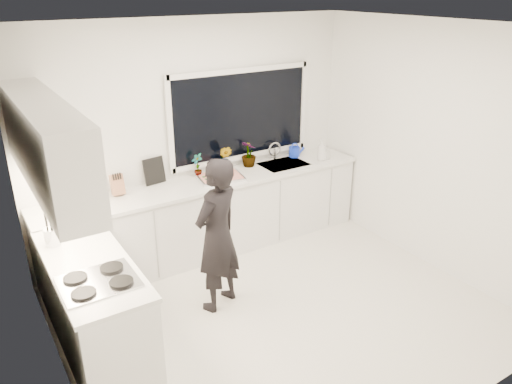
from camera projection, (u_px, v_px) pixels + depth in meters
floor at (279, 312)px, 4.97m from camera, size 4.00×3.50×0.02m
wall_back at (195, 138)px, 5.82m from camera, size 4.00×0.02×2.70m
wall_left at (45, 244)px, 3.45m from camera, size 0.02×3.50×2.70m
wall_right at (433, 149)px, 5.44m from camera, size 0.02×3.50×2.70m
ceiling at (286, 25)px, 3.92m from camera, size 4.00×3.50×0.02m
window at (241, 115)px, 6.01m from camera, size 1.80×0.02×1.00m
base_cabinets_back at (210, 218)px, 5.93m from camera, size 3.92×0.58×0.88m
base_cabinets_left at (96, 311)px, 4.25m from camera, size 0.58×1.60×0.88m
countertop_back at (209, 182)px, 5.74m from camera, size 3.94×0.62×0.04m
countertop_left at (89, 264)px, 4.07m from camera, size 0.62×1.60×0.04m
upper_cabinets at (46, 144)px, 3.91m from camera, size 0.34×2.10×0.70m
sink at (283, 168)px, 6.28m from camera, size 0.58×0.42×0.14m
faucet at (275, 151)px, 6.37m from camera, size 0.03×0.03×0.22m
stovetop at (98, 281)px, 3.77m from camera, size 0.56×0.48×0.03m
person at (217, 236)px, 4.78m from camera, size 0.67×0.57×1.56m
pizza_tray at (220, 178)px, 5.78m from camera, size 0.56×0.46×0.03m
pizza at (220, 176)px, 5.77m from camera, size 0.51×0.40×0.01m
watering_can at (294, 152)px, 6.50m from camera, size 0.18×0.18×0.13m
paper_towel_roll at (87, 191)px, 5.10m from camera, size 0.12×0.12×0.26m
knife_block at (117, 185)px, 5.31m from camera, size 0.13×0.10×0.22m
utensil_crock at (52, 237)px, 4.29m from camera, size 0.15×0.15×0.16m
picture_frame_large at (73, 188)px, 5.16m from camera, size 0.22×0.05×0.28m
picture_frame_small at (154, 171)px, 5.59m from camera, size 0.25×0.06×0.30m
herb_plants at (230, 158)px, 5.99m from camera, size 0.87×0.23×0.32m
soap_bottles at (323, 151)px, 6.34m from camera, size 0.19×0.15×0.28m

